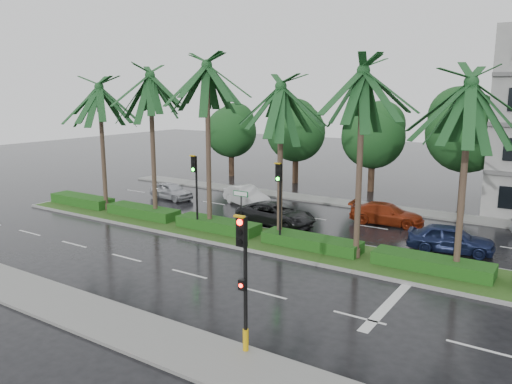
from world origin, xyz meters
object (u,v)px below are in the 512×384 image
Objects in this scene: signal_median_left at (195,181)px; car_red at (387,214)px; car_white at (247,196)px; signal_near at (244,278)px; car_darkgrey at (276,214)px; car_blue at (451,239)px; street_sign at (241,202)px; car_silver at (171,191)px.

signal_median_left reaches higher than car_red.
car_red is at bearing -62.79° from car_white.
signal_near is 20.60m from car_white.
signal_median_left is 11.80m from car_red.
signal_median_left is (-10.00, 9.69, 0.49)m from signal_near.
signal_near is 15.39m from car_darkgrey.
car_darkgrey is 10.01m from car_blue.
car_red is (-1.50, 17.53, -1.86)m from signal_near.
signal_median_left is 7.81m from car_white.
car_red is at bearing 54.32° from street_sign.
signal_near is 1.00× the size of signal_median_left.
signal_median_left is 0.98× the size of car_red.
car_blue is at bearing -87.40° from car_silver.
car_darkgrey is 1.12× the size of car_red.
signal_near is at bearing -121.74° from car_white.
car_white is (-4.50, 7.13, -1.43)m from street_sign.
car_silver is (-10.50, 5.85, -1.49)m from street_sign.
car_white reaches higher than car_darkgrey.
car_silver is 0.75× the size of car_darkgrey.
car_white is 14.81m from car_blue.
car_blue is (10.00, 4.11, -1.41)m from street_sign.
car_red is (10.00, 0.53, -0.05)m from car_white.
signal_near is 1.16× the size of car_silver.
street_sign is 3.98m from car_darkgrey.
car_red is 1.07× the size of car_blue.
car_darkgrey is at bearing 120.22° from car_red.
signal_near is 14.41m from car_blue.
car_silver is (-7.50, 6.03, -2.36)m from signal_median_left.
car_white is at bearing 124.08° from signal_near.
car_blue is at bearing -83.44° from car_darkgrey.
signal_near is at bearing -44.09° from signal_median_left.
signal_near is 1.68× the size of street_sign.
car_white is at bearing 101.60° from signal_median_left.
street_sign is 10.90m from car_blue.
signal_median_left is 0.88× the size of car_darkgrey.
signal_near is 13.93m from signal_median_left.
car_silver is 20.57m from car_blue.
signal_median_left is at bearing -176.53° from street_sign.
car_white is at bearing 122.26° from street_sign.
signal_near is 1.05× the size of car_blue.
signal_near is at bearing 179.45° from car_red.
car_blue is at bearing 18.28° from signal_median_left.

